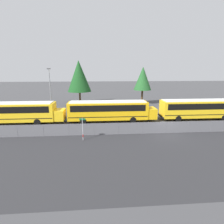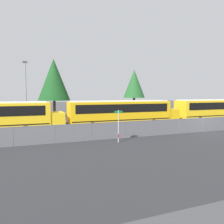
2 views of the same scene
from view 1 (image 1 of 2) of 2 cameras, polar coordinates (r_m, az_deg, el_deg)
name	(u,v)px [view 1 (image 1 of 2)]	position (r m, az deg, el deg)	size (l,w,h in m)	color
ground_plane	(165,133)	(23.66, 16.96, -6.57)	(200.00, 200.00, 0.00)	#424244
road_strip	(188,155)	(18.65, 23.64, -12.78)	(131.70, 12.00, 0.01)	#2B2B2D
fence	(166,127)	(23.40, 17.09, -4.80)	(97.77, 0.07, 1.50)	#9EA0A5
school_bus_1	(15,111)	(29.66, -29.04, 0.21)	(13.69, 2.61, 3.22)	yellow
school_bus_2	(110,110)	(27.01, -0.70, 0.79)	(13.69, 2.61, 3.22)	yellow
school_bus_3	(200,108)	(31.65, 26.82, 1.22)	(13.69, 2.61, 3.22)	yellow
street_sign	(83,128)	(20.25, -9.55, -5.32)	(0.70, 0.09, 2.67)	#B7B7BC
light_pole	(50,89)	(34.58, -19.51, 7.17)	(0.60, 0.24, 8.18)	gray
tree_0	(79,76)	(41.90, -10.72, 11.44)	(5.47, 5.47, 10.02)	#51381E
tree_1	(143,79)	(41.51, 10.01, 10.72)	(4.06, 4.06, 8.60)	#51381E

